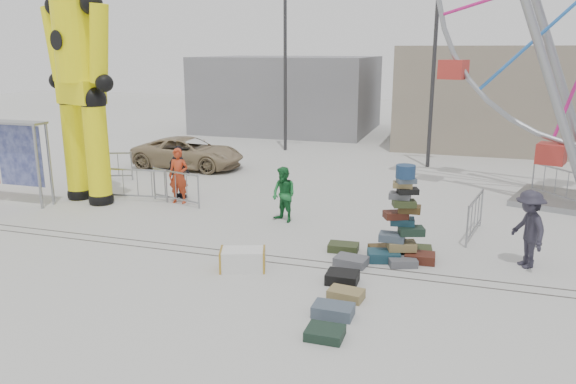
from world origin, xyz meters
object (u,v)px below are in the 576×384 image
(lamp_post_left, at_px, (287,57))
(crash_test_dummy, at_px, (79,74))
(lamp_post_right, at_px, (437,58))
(barricade_dummy_a, at_px, (105,166))
(barricade_wheel_back, at_px, (555,184))
(pedestrian_green, at_px, (284,195))
(pedestrian_black, at_px, (179,172))
(barricade_wheel_front, at_px, (475,217))
(parked_suv, at_px, (188,153))
(pedestrian_red, at_px, (179,176))
(barricade_dummy_c, at_px, (176,187))
(suitcase_tower, at_px, (402,233))
(barricade_dummy_b, at_px, (138,185))
(steamer_trunk, at_px, (243,260))
(pedestrian_grey, at_px, (528,229))

(lamp_post_left, distance_m, crash_test_dummy, 11.50)
(lamp_post_right, relative_size, barricade_dummy_a, 4.00)
(barricade_dummy_a, relative_size, barricade_wheel_back, 1.00)
(pedestrian_green, bearing_deg, barricade_wheel_back, 61.31)
(barricade_wheel_back, bearing_deg, lamp_post_left, -156.27)
(pedestrian_black, bearing_deg, barricade_wheel_back, -139.77)
(barricade_wheel_front, bearing_deg, parked_suv, 73.92)
(barricade_wheel_front, height_order, pedestrian_red, pedestrian_red)
(barricade_dummy_c, bearing_deg, suitcase_tower, -2.79)
(pedestrian_red, bearing_deg, crash_test_dummy, -173.53)
(suitcase_tower, distance_m, pedestrian_green, 4.11)
(barricade_dummy_b, height_order, barricade_wheel_front, same)
(steamer_trunk, relative_size, pedestrian_green, 0.63)
(barricade_wheel_back, height_order, parked_suv, parked_suv)
(barricade_dummy_a, bearing_deg, pedestrian_grey, -38.02)
(pedestrian_grey, bearing_deg, steamer_trunk, -95.38)
(barricade_dummy_c, bearing_deg, barricade_dummy_a, 170.08)
(lamp_post_right, xyz_separation_m, barricade_dummy_c, (-7.41, -8.48, -3.93))
(barricade_dummy_a, height_order, pedestrian_grey, pedestrian_grey)
(suitcase_tower, bearing_deg, barricade_dummy_a, 145.87)
(barricade_dummy_b, bearing_deg, pedestrian_green, -14.20)
(barricade_wheel_back, relative_size, pedestrian_grey, 1.11)
(lamp_post_right, xyz_separation_m, barricade_wheel_back, (4.30, -4.22, -3.93))
(lamp_post_left, bearing_deg, steamer_trunk, -76.01)
(steamer_trunk, height_order, barricade_dummy_b, barricade_dummy_b)
(suitcase_tower, xyz_separation_m, steamer_trunk, (-3.34, -1.77, -0.40))
(suitcase_tower, xyz_separation_m, pedestrian_green, (-3.59, 2.00, 0.16))
(lamp_post_right, height_order, steamer_trunk, lamp_post_right)
(pedestrian_black, bearing_deg, barricade_dummy_c, 132.34)
(steamer_trunk, height_order, barricade_dummy_c, barricade_dummy_c)
(lamp_post_left, relative_size, pedestrian_red, 4.46)
(lamp_post_right, relative_size, pedestrian_green, 4.99)
(pedestrian_black, bearing_deg, steamer_trunk, 153.68)
(parked_suv, bearing_deg, barricade_wheel_back, -94.19)
(barricade_wheel_front, distance_m, pedestrian_grey, 2.21)
(barricade_dummy_a, bearing_deg, barricade_wheel_back, -13.08)
(pedestrian_red, bearing_deg, pedestrian_black, 110.31)
(lamp_post_right, height_order, pedestrian_black, lamp_post_right)
(lamp_post_right, height_order, barricade_wheel_back, lamp_post_right)
(barricade_wheel_front, height_order, pedestrian_grey, pedestrian_grey)
(lamp_post_right, relative_size, barricade_wheel_front, 4.00)
(steamer_trunk, bearing_deg, barricade_wheel_back, 30.54)
(lamp_post_left, bearing_deg, pedestrian_green, -72.74)
(barricade_dummy_b, height_order, pedestrian_green, pedestrian_green)
(lamp_post_left, bearing_deg, lamp_post_right, -15.95)
(barricade_wheel_front, relative_size, pedestrian_black, 1.13)
(steamer_trunk, xyz_separation_m, barricade_dummy_c, (-4.15, 4.52, 0.31))
(pedestrian_green, relative_size, pedestrian_black, 0.90)
(crash_test_dummy, xyz_separation_m, pedestrian_black, (2.64, 1.22, -3.20))
(lamp_post_left, xyz_separation_m, barricade_dummy_b, (-1.76, -10.57, -3.93))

